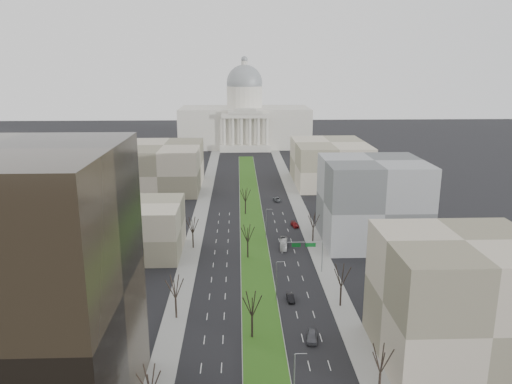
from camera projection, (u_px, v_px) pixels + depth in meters
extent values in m
plane|color=black|center=(251.00, 214.00, 171.82)|extent=(600.00, 600.00, 0.00)
cube|color=#999993|center=(251.00, 215.00, 170.83)|extent=(8.00, 222.00, 0.15)
cube|color=#235216|center=(251.00, 215.00, 170.80)|extent=(7.70, 221.70, 0.06)
cube|color=gray|center=(194.00, 239.00, 146.98)|extent=(5.00, 330.00, 0.15)
cube|color=gray|center=(312.00, 238.00, 148.22)|extent=(5.00, 330.00, 0.15)
cube|color=beige|center=(245.00, 127.00, 314.02)|extent=(80.00, 40.00, 24.00)
cube|color=beige|center=(245.00, 148.00, 294.24)|extent=(30.00, 6.00, 4.00)
cube|color=beige|center=(245.00, 116.00, 289.52)|extent=(28.00, 5.00, 2.50)
cube|color=beige|center=(245.00, 112.00, 289.02)|extent=(20.00, 5.00, 1.80)
cube|color=beige|center=(245.00, 110.00, 288.62)|extent=(12.00, 5.00, 1.60)
cylinder|color=beige|center=(245.00, 98.00, 309.54)|extent=(22.00, 22.00, 14.00)
sphere|color=gray|center=(244.00, 83.00, 307.30)|extent=(22.00, 22.00, 22.00)
cylinder|color=beige|center=(244.00, 64.00, 304.56)|extent=(4.00, 4.00, 4.00)
sphere|color=gray|center=(244.00, 59.00, 303.82)|extent=(4.00, 4.00, 4.00)
cylinder|color=beige|center=(224.00, 131.00, 291.31)|extent=(2.00, 2.00, 16.00)
cylinder|color=beige|center=(232.00, 131.00, 291.49)|extent=(2.00, 2.00, 16.00)
cylinder|color=beige|center=(241.00, 131.00, 291.67)|extent=(2.00, 2.00, 16.00)
cylinder|color=beige|center=(250.00, 131.00, 291.84)|extent=(2.00, 2.00, 16.00)
cylinder|color=beige|center=(258.00, 131.00, 292.02)|extent=(2.00, 2.00, 16.00)
cylinder|color=beige|center=(267.00, 131.00, 292.20)|extent=(2.00, 2.00, 16.00)
cube|color=gray|center=(133.00, 228.00, 135.03)|extent=(26.00, 22.00, 14.00)
cube|color=gray|center=(458.00, 301.00, 85.06)|extent=(26.00, 24.00, 22.00)
cube|color=slate|center=(372.00, 201.00, 142.93)|extent=(28.00, 26.00, 24.00)
cube|color=gray|center=(164.00, 166.00, 207.06)|extent=(30.00, 40.00, 18.00)
cube|color=gray|center=(330.00, 163.00, 214.37)|extent=(30.00, 40.00, 18.00)
cylinder|color=black|center=(176.00, 309.00, 100.98)|extent=(0.40, 0.40, 4.32)
cylinder|color=black|center=(193.00, 241.00, 139.71)|extent=(0.40, 0.40, 4.22)
cylinder|color=black|center=(341.00, 297.00, 106.05)|extent=(0.40, 0.40, 4.42)
cylinder|color=black|center=(313.00, 235.00, 144.82)|extent=(0.40, 0.40, 4.03)
cylinder|color=black|center=(252.00, 327.00, 93.77)|extent=(0.40, 0.40, 4.32)
cylinder|color=black|center=(248.00, 250.00, 132.49)|extent=(0.40, 0.40, 4.32)
cylinder|color=black|center=(245.00, 208.00, 171.21)|extent=(0.40, 0.40, 4.32)
cylinder|color=gray|center=(294.00, 381.00, 74.03)|extent=(0.20, 0.20, 9.00)
cylinder|color=gray|center=(301.00, 354.00, 72.92)|extent=(1.80, 0.12, 0.12)
cylinder|color=gray|center=(276.00, 282.00, 107.91)|extent=(0.20, 0.20, 9.00)
cylinder|color=gray|center=(281.00, 262.00, 106.80)|extent=(1.80, 0.12, 0.12)
cylinder|color=gray|center=(266.00, 224.00, 146.63)|extent=(0.20, 0.20, 9.00)
cylinder|color=gray|center=(269.00, 209.00, 145.52)|extent=(1.80, 0.12, 0.12)
cylinder|color=gray|center=(322.00, 257.00, 122.99)|extent=(0.24, 0.24, 8.00)
cylinder|color=gray|center=(304.00, 242.00, 121.84)|extent=(9.00, 0.18, 0.18)
cube|color=#0C591E|center=(310.00, 245.00, 122.17)|extent=(2.60, 0.08, 1.00)
cube|color=#0C591E|center=(296.00, 245.00, 122.05)|extent=(2.20, 0.08, 1.00)
imported|color=#54555C|center=(312.00, 336.00, 93.19)|extent=(2.77, 5.24, 1.70)
imported|color=black|center=(291.00, 298.00, 108.88)|extent=(1.60, 4.16, 1.35)
imported|color=maroon|center=(295.00, 225.00, 158.63)|extent=(2.63, 4.85, 1.33)
imported|color=#505358|center=(277.00, 199.00, 188.03)|extent=(3.07, 5.21, 1.36)
imported|color=silver|center=(284.00, 244.00, 140.35)|extent=(2.75, 8.23, 2.25)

